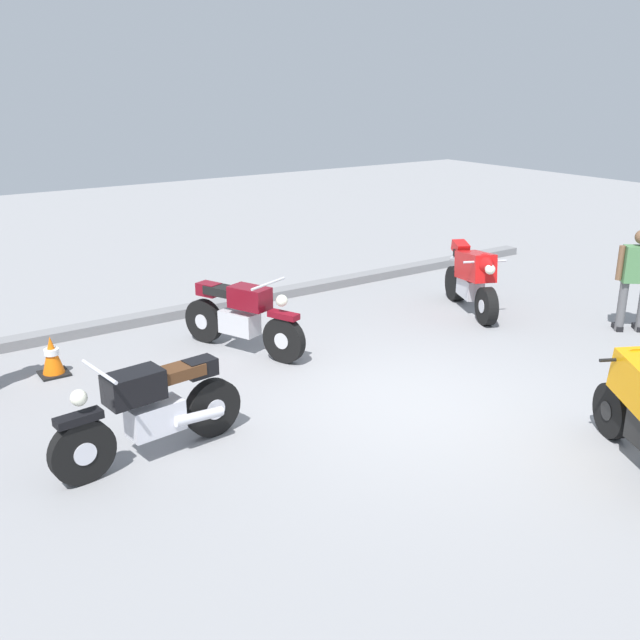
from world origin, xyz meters
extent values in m
plane|color=gray|center=(0.00, 0.00, 0.00)|extent=(40.00, 40.00, 0.00)
cube|color=gray|center=(0.00, 4.60, 0.07)|extent=(14.00, 0.30, 0.15)
cylinder|color=black|center=(-3.74, 0.43, 0.32)|extent=(0.65, 0.19, 0.64)
cylinder|color=black|center=(-2.30, 0.60, 0.32)|extent=(0.65, 0.19, 0.64)
cylinder|color=silver|center=(-3.74, 0.43, 0.32)|extent=(0.24, 0.16, 0.22)
cylinder|color=silver|center=(-2.30, 0.60, 0.32)|extent=(0.24, 0.16, 0.22)
cube|color=silver|center=(-2.97, 0.52, 0.42)|extent=(0.59, 0.34, 0.32)
cube|color=black|center=(-3.17, 0.50, 0.82)|extent=(0.59, 0.38, 0.30)
cube|color=black|center=(-3.74, 0.43, 0.67)|extent=(0.46, 0.21, 0.08)
cube|color=#4C2D19|center=(-2.72, 0.55, 0.84)|extent=(0.63, 0.33, 0.12)
cube|color=black|center=(-2.43, 0.58, 0.82)|extent=(0.34, 0.26, 0.18)
cylinder|color=silver|center=(-2.55, 0.40, 0.37)|extent=(0.57, 0.17, 0.16)
cylinder|color=silver|center=(-3.50, 0.46, 1.07)|extent=(0.12, 0.70, 0.04)
sphere|color=silver|center=(-3.72, 0.43, 0.87)|extent=(0.16, 0.16, 0.16)
cylinder|color=black|center=(2.87, 1.51, 0.30)|extent=(0.40, 0.61, 0.60)
cylinder|color=black|center=(3.44, 2.73, 0.30)|extent=(0.46, 0.64, 0.60)
cylinder|color=silver|center=(2.87, 1.51, 0.30)|extent=(0.25, 0.27, 0.21)
cylinder|color=silver|center=(3.44, 2.73, 0.30)|extent=(0.25, 0.27, 0.21)
cube|color=silver|center=(3.18, 2.17, 0.40)|extent=(0.49, 0.63, 0.32)
cube|color=red|center=(3.12, 2.03, 0.80)|extent=(0.74, 1.05, 0.57)
cone|color=red|center=(2.90, 1.56, 0.95)|extent=(0.46, 0.46, 0.39)
cube|color=black|center=(3.29, 2.39, 0.87)|extent=(0.49, 0.65, 0.12)
cube|color=red|center=(3.41, 2.67, 0.95)|extent=(0.35, 0.41, 0.23)
cylinder|color=silver|center=(3.32, 2.65, 0.77)|extent=(0.25, 0.40, 0.17)
cylinder|color=silver|center=(3.46, 2.59, 0.77)|extent=(0.25, 0.40, 0.17)
cylinder|color=silver|center=(2.96, 1.69, 0.97)|extent=(0.65, 0.33, 0.04)
sphere|color=silver|center=(2.86, 1.49, 0.90)|extent=(0.16, 0.16, 0.16)
cylinder|color=black|center=(-0.57, 1.96, 0.32)|extent=(0.35, 0.64, 0.64)
cylinder|color=black|center=(-1.10, 3.30, 0.32)|extent=(0.35, 0.64, 0.64)
cylinder|color=silver|center=(-0.57, 1.96, 0.32)|extent=(0.21, 0.26, 0.22)
cylinder|color=silver|center=(-1.10, 3.30, 0.32)|extent=(0.21, 0.26, 0.22)
cube|color=silver|center=(-0.85, 2.68, 0.42)|extent=(0.47, 0.62, 0.32)
cube|color=maroon|center=(-0.78, 2.49, 0.82)|extent=(0.50, 0.64, 0.30)
cube|color=maroon|center=(-0.57, 1.96, 0.67)|extent=(0.31, 0.47, 0.08)
cube|color=black|center=(-0.95, 2.91, 0.84)|extent=(0.46, 0.65, 0.12)
cube|color=maroon|center=(-1.06, 3.19, 0.82)|extent=(0.32, 0.38, 0.18)
cylinder|color=silver|center=(-0.84, 3.11, 0.37)|extent=(0.31, 0.56, 0.16)
cylinder|color=silver|center=(-0.66, 2.19, 1.07)|extent=(0.66, 0.29, 0.04)
sphere|color=silver|center=(-0.58, 1.98, 0.87)|extent=(0.16, 0.16, 0.16)
cylinder|color=black|center=(1.22, -1.85, 0.30)|extent=(0.41, 0.61, 0.60)
cylinder|color=black|center=(1.22, -1.85, 0.30)|extent=(0.26, 0.27, 0.21)
cone|color=orange|center=(1.19, -1.90, 0.95)|extent=(0.46, 0.47, 0.39)
cylinder|color=black|center=(1.13, -2.02, 0.97)|extent=(0.64, 0.35, 0.04)
sphere|color=silver|center=(1.23, -1.83, 0.90)|extent=(0.16, 0.16, 0.16)
cube|color=black|center=(4.62, 0.00, 0.04)|extent=(0.24, 0.27, 0.08)
cylinder|color=#59595B|center=(4.33, 0.14, 0.39)|extent=(0.18, 0.18, 0.78)
cube|color=black|center=(4.37, 0.19, 0.04)|extent=(0.24, 0.27, 0.08)
cube|color=#4C7F4C|center=(4.46, 0.05, 1.05)|extent=(0.48, 0.44, 0.55)
cylinder|color=brown|center=(4.25, 0.21, 1.07)|extent=(0.13, 0.13, 0.52)
cube|color=black|center=(-3.28, 3.28, 0.01)|extent=(0.36, 0.36, 0.03)
cone|color=orange|center=(-3.28, 3.28, 0.28)|extent=(0.28, 0.28, 0.50)
cylinder|color=white|center=(-3.28, 3.28, 0.32)|extent=(0.19, 0.19, 0.08)
camera|label=1|loc=(-5.25, -5.74, 3.64)|focal=39.88mm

